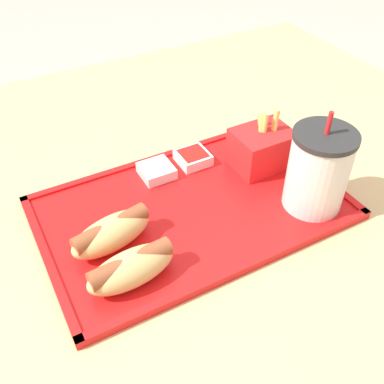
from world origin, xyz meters
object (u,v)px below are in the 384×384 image
(fries_carton, at_px, (262,148))
(sauce_cup_mayo, at_px, (157,170))
(soda_cup, at_px, (318,170))
(hot_dog_far, at_px, (131,268))
(sauce_cup_ketchup, at_px, (193,157))
(hot_dog_near, at_px, (111,232))

(fries_carton, distance_m, sauce_cup_mayo, 0.18)
(soda_cup, relative_size, fries_carton, 1.59)
(hot_dog_far, bearing_deg, soda_cup, -178.77)
(sauce_cup_ketchup, bearing_deg, hot_dog_near, 31.23)
(hot_dog_far, height_order, fries_carton, fries_carton)
(hot_dog_far, distance_m, sauce_cup_mayo, 0.23)
(fries_carton, distance_m, sauce_cup_ketchup, 0.12)
(hot_dog_near, distance_m, sauce_cup_mayo, 0.17)
(fries_carton, bearing_deg, sauce_cup_mayo, -18.57)
(sauce_cup_mayo, bearing_deg, fries_carton, 161.43)
(hot_dog_far, xyz_separation_m, sauce_cup_ketchup, (-0.20, -0.19, -0.02))
(hot_dog_near, bearing_deg, fries_carton, -169.06)
(soda_cup, height_order, sauce_cup_ketchup, soda_cup)
(soda_cup, bearing_deg, hot_dog_far, 1.23)
(hot_dog_far, xyz_separation_m, sauce_cup_mayo, (-0.12, -0.19, -0.02))
(soda_cup, height_order, fries_carton, soda_cup)
(soda_cup, bearing_deg, hot_dog_near, -11.92)
(sauce_cup_ketchup, bearing_deg, hot_dog_far, 44.21)
(hot_dog_far, distance_m, fries_carton, 0.32)
(soda_cup, relative_size, sauce_cup_mayo, 3.10)
(fries_carton, bearing_deg, soda_cup, 95.62)
(fries_carton, relative_size, sauce_cup_ketchup, 1.95)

